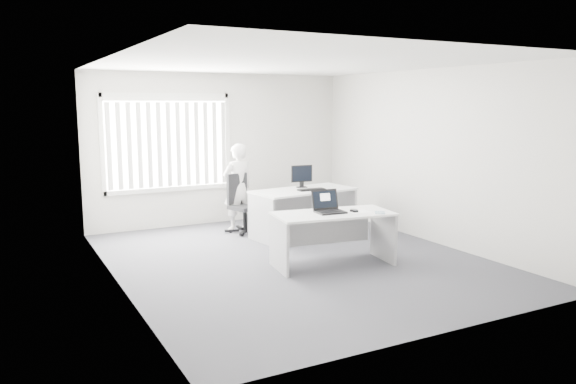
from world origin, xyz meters
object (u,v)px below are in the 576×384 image
monitor (302,176)px  desk_far (303,202)px  office_chair (243,214)px  desk_near (333,227)px  laptop (331,202)px  person (238,187)px

monitor → desk_far: bearing=-105.8°
desk_far → office_chair: 1.12m
desk_near → laptop: bearing=-172.7°
desk_far → monitor: bearing=61.1°
desk_near → desk_far: (0.50, 1.74, 0.04)m
person → laptop: (0.26, -2.69, 0.13)m
desk_near → desk_far: desk_far is taller
desk_near → office_chair: 2.50m
desk_near → person: size_ratio=1.12×
desk_near → desk_far: bearing=81.6°
office_chair → person: (-0.01, 0.21, 0.45)m
laptop → monitor: 2.05m
desk_far → laptop: bearing=-115.2°
person → laptop: size_ratio=3.91×
desk_far → monitor: size_ratio=4.77×
desk_near → person: person is taller
laptop → monitor: bearing=76.5°
office_chair → person: bearing=73.7°
person → laptop: bearing=88.6°
person → laptop: person is taller
desk_far → person: 1.26m
person → desk_near: bearing=89.5°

